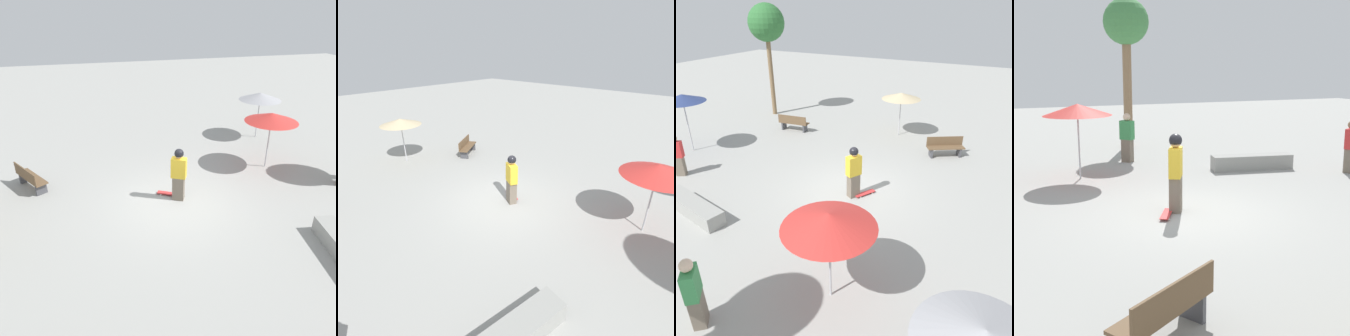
% 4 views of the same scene
% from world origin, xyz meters
% --- Properties ---
extents(ground_plane, '(60.00, 60.00, 0.00)m').
position_xyz_m(ground_plane, '(0.00, 0.00, 0.00)').
color(ground_plane, '#9E9E99').
extents(skater_main, '(0.56, 0.47, 1.85)m').
position_xyz_m(skater_main, '(0.26, 0.23, 1.00)').
color(skater_main, '#726656').
rests_on(skater_main, ground_plane).
extents(skateboard, '(0.79, 0.57, 0.07)m').
position_xyz_m(skateboard, '(-0.00, 0.56, 0.06)').
color(skateboard, red).
rests_on(skateboard, ground_plane).
extents(bench_far, '(1.20, 1.60, 0.85)m').
position_xyz_m(bench_far, '(-4.63, 2.29, 0.43)').
color(bench_far, '#47474C').
rests_on(bench_far, ground_plane).
extents(shade_umbrella_red, '(2.04, 2.04, 2.26)m').
position_xyz_m(shade_umbrella_red, '(4.40, 1.70, 2.08)').
color(shade_umbrella_red, '#B7B7BC').
rests_on(shade_umbrella_red, ground_plane).
extents(shade_umbrella_grey, '(1.99, 1.99, 2.21)m').
position_xyz_m(shade_umbrella_grey, '(5.69, 4.82, 2.03)').
color(shade_umbrella_grey, '#B7B7BC').
rests_on(shade_umbrella_grey, ground_plane).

